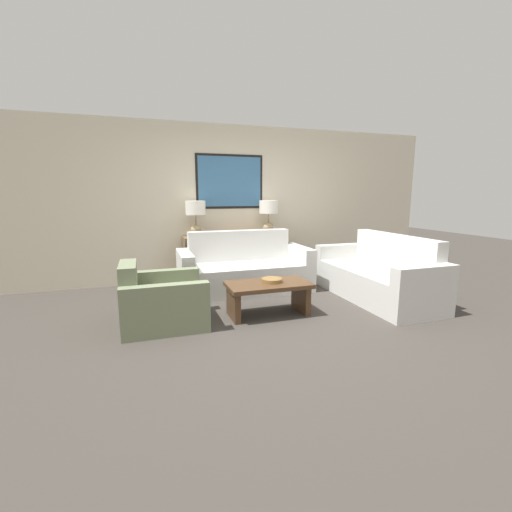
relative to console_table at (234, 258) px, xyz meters
name	(u,v)px	position (x,y,z in m)	size (l,w,h in m)	color
ground_plane	(279,322)	(0.00, -2.09, -0.39)	(20.00, 20.00, 0.00)	#3D3833
back_wall	(229,203)	(0.00, 0.27, 0.94)	(7.81, 0.12, 2.65)	beige
console_table	(234,258)	(0.00, 0.00, 0.00)	(1.70, 0.38, 0.79)	brown
table_lamp_left	(196,213)	(-0.64, 0.00, 0.79)	(0.32, 0.32, 0.59)	tan
table_lamp_right	(269,212)	(0.64, 0.00, 0.79)	(0.32, 0.32, 0.59)	tan
couch_by_back_wall	(244,271)	(0.00, -0.65, -0.09)	(2.01, 0.86, 0.91)	silver
couch_by_side	(377,277)	(1.72, -1.64, -0.09)	(0.86, 2.01, 0.91)	silver
coffee_table	(268,292)	(-0.03, -1.81, -0.10)	(1.03, 0.55, 0.41)	#4C331E
decorative_bowl	(272,280)	(0.02, -1.80, 0.04)	(0.26, 0.26, 0.05)	olive
armchair_near_back_wall	(161,302)	(-1.32, -1.73, -0.13)	(0.92, 0.87, 0.74)	#707A5B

